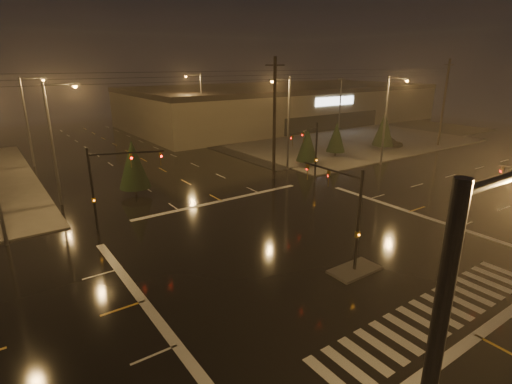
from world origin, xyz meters
The scene contains 23 objects.
ground centered at (0.00, 0.00, 0.00)m, with size 140.00×140.00×0.00m, color black.
sidewalk_ne centered at (30.00, 30.00, 0.06)m, with size 36.00×36.00×0.12m, color #403D39.
median_island centered at (0.00, -4.00, 0.07)m, with size 3.00×1.60×0.15m, color #403D39.
crosswalk centered at (0.00, -9.00, 0.01)m, with size 15.00×2.60×0.01m, color beige.
stop_bar_near centered at (0.00, -11.00, 0.01)m, with size 16.00×0.50×0.01m, color beige.
stop_bar_far centered at (0.00, 11.00, 0.01)m, with size 16.00×0.50×0.01m, color beige.
parking_lot centered at (35.00, 28.00, 0.04)m, with size 50.00×24.00×0.08m, color black.
retail_building centered at (35.00, 45.99, 3.84)m, with size 60.20×28.30×7.20m.
signal_mast_median centered at (0.00, -3.07, 3.75)m, with size 0.25×4.59×6.00m.
signal_mast_ne centered at (9.50, 10.14, 3.79)m, with size 4.84×1.86×6.00m.
signal_mast_nw centered at (-9.50, 10.14, 3.79)m, with size 4.84×1.86×6.00m.
streetlight_1 centered at (-11.18, 18.00, 5.80)m, with size 2.77×0.32×10.00m.
streetlight_2 centered at (-11.18, 34.00, 5.80)m, with size 2.77×0.32×10.00m.
streetlight_3 centered at (11.18, 16.00, 5.80)m, with size 2.77×0.32×10.00m.
streetlight_4 centered at (11.18, 36.00, 5.80)m, with size 2.77×0.32×10.00m.
streetlight_6 centered at (22.00, 11.18, 5.80)m, with size 0.32×2.77×10.00m.
utility_pole_1 centered at (8.00, 14.00, 6.13)m, with size 2.20×0.32×12.00m.
utility_pole_2 centered at (38.00, 14.00, 6.13)m, with size 2.20×0.32×12.00m.
conifer_0 centered at (14.19, 15.81, 2.62)m, with size 2.46×2.46×4.54m.
conifer_1 centered at (20.58, 17.49, 2.55)m, with size 2.37×2.37×4.40m.
conifer_2 centered at (28.77, 16.63, 2.93)m, with size 2.85×2.85×5.16m.
conifer_3 centered at (-5.44, 16.97, 2.86)m, with size 2.76×2.76×5.02m.
car_parked centered at (31.74, 17.86, 0.69)m, with size 1.62×4.02×1.37m, color black.
Camera 1 is at (-16.35, -17.41, 11.35)m, focal length 28.00 mm.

